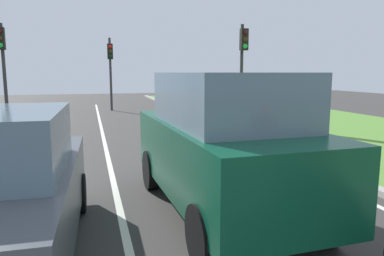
{
  "coord_description": "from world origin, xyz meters",
  "views": [
    {
      "loc": [
        -1.1,
        3.06,
        2.28
      ],
      "look_at": [
        0.81,
        9.84,
        1.2
      ],
      "focal_mm": 33.86,
      "sensor_mm": 36.0,
      "label": 1
    }
  ],
  "objects_px": {
    "traffic_light_overhead_left": "(2,56)",
    "traffic_light_far_median": "(110,63)",
    "car_suv_ahead": "(223,143)",
    "traffic_light_near_right": "(243,57)"
  },
  "relations": [
    {
      "from": "traffic_light_overhead_left",
      "to": "traffic_light_far_median",
      "type": "height_order",
      "value": "traffic_light_far_median"
    },
    {
      "from": "car_suv_ahead",
      "to": "traffic_light_overhead_left",
      "type": "xyz_separation_m",
      "value": [
        -5.46,
        11.47,
        1.78
      ]
    },
    {
      "from": "traffic_light_overhead_left",
      "to": "car_suv_ahead",
      "type": "bearing_deg",
      "value": -64.55
    },
    {
      "from": "traffic_light_near_right",
      "to": "traffic_light_overhead_left",
      "type": "relative_size",
      "value": 1.0
    },
    {
      "from": "car_suv_ahead",
      "to": "traffic_light_near_right",
      "type": "height_order",
      "value": "traffic_light_near_right"
    },
    {
      "from": "car_suv_ahead",
      "to": "traffic_light_near_right",
      "type": "relative_size",
      "value": 1.05
    },
    {
      "from": "traffic_light_near_right",
      "to": "traffic_light_far_median",
      "type": "height_order",
      "value": "traffic_light_far_median"
    },
    {
      "from": "car_suv_ahead",
      "to": "traffic_light_overhead_left",
      "type": "distance_m",
      "value": 12.83
    },
    {
      "from": "car_suv_ahead",
      "to": "traffic_light_overhead_left",
      "type": "bearing_deg",
      "value": 113.47
    },
    {
      "from": "traffic_light_near_right",
      "to": "traffic_light_far_median",
      "type": "xyz_separation_m",
      "value": [
        -5.14,
        7.76,
        -0.08
      ]
    }
  ]
}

